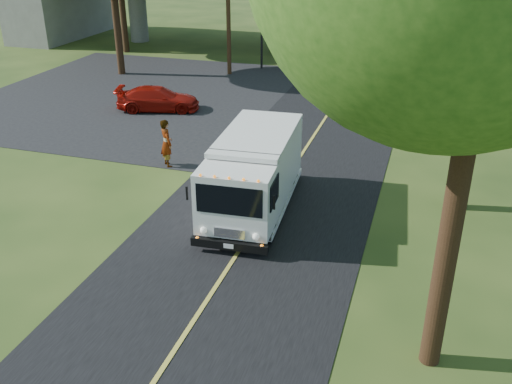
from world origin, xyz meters
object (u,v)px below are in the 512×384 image
at_px(traffic_signal, 262,18).
at_px(step_van, 254,172).
at_px(pedestrian, 166,143).
at_px(red_sedan, 158,99).

height_order(traffic_signal, step_van, traffic_signal).
xyz_separation_m(traffic_signal, pedestrian, (1.21, -16.68, -2.25)).
height_order(step_van, red_sedan, step_van).
xyz_separation_m(red_sedan, pedestrian, (3.60, -6.50, 0.35)).
bearing_deg(traffic_signal, pedestrian, -85.85).
distance_m(traffic_signal, step_van, 20.15).
height_order(step_van, pedestrian, step_van).
height_order(traffic_signal, pedestrian, traffic_signal).
bearing_deg(red_sedan, step_van, -155.08).
height_order(red_sedan, pedestrian, pedestrian).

